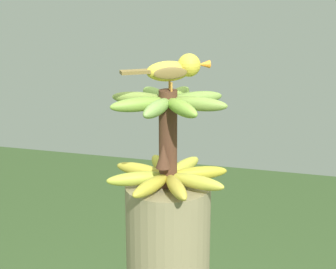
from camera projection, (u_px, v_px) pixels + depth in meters
name	position (u px, v px, depth m)	size (l,w,h in m)	color
banana_bunch	(168.00, 140.00, 1.44)	(0.31, 0.31, 0.24)	#4C2D1E
perched_bird	(176.00, 69.00, 1.40)	(0.13, 0.20, 0.09)	#C68933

